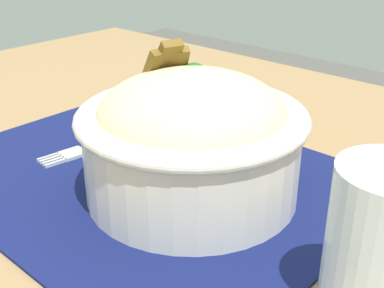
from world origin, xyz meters
The scene contains 5 objects.
table centered at (0.00, 0.00, 0.68)m, with size 1.20×0.91×0.75m.
placemat centered at (0.03, -0.02, 0.75)m, with size 0.41×0.32×0.00m, color #11194C.
bowl centered at (-0.03, -0.03, 0.81)m, with size 0.20×0.20×0.14m.
fork centered at (0.12, -0.02, 0.75)m, with size 0.03×0.13×0.00m.
drinking_glass centered at (-0.22, 0.01, 0.80)m, with size 0.07×0.07×0.11m.
Camera 1 is at (-0.30, 0.27, 0.99)m, focal length 47.18 mm.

